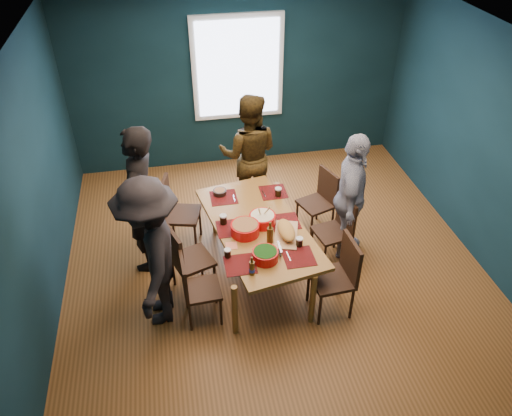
{
  "coord_description": "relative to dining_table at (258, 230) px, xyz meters",
  "views": [
    {
      "loc": [
        -1.08,
        -4.55,
        4.2
      ],
      "look_at": [
        -0.23,
        -0.15,
        0.92
      ],
      "focal_mm": 35.0,
      "sensor_mm": 36.0,
      "label": 1
    }
  ],
  "objects": [
    {
      "name": "dining_table",
      "position": [
        0.0,
        0.0,
        0.0
      ],
      "size": [
        1.27,
        2.02,
        0.72
      ],
      "rotation": [
        0.0,
        0.0,
        0.18
      ],
      "color": "olive",
      "rests_on": "floor"
    },
    {
      "name": "napkin_a",
      "position": [
        0.39,
        0.04,
        0.07
      ],
      "size": [
        0.17,
        0.17,
        0.0
      ],
      "primitive_type": "cube",
      "rotation": [
        0.0,
        0.0,
        0.44
      ],
      "color": "#DF7A5E",
      "rests_on": "dining_table"
    },
    {
      "name": "cola_glass_a",
      "position": [
        -0.42,
        -0.47,
        0.12
      ],
      "size": [
        0.07,
        0.07,
        0.1
      ],
      "color": "black",
      "rests_on": "dining_table"
    },
    {
      "name": "napkin_c",
      "position": [
        0.38,
        -0.65,
        0.07
      ],
      "size": [
        0.17,
        0.17,
        0.0
      ],
      "primitive_type": "cube",
      "rotation": [
        0.0,
        0.0,
        0.2
      ],
      "color": "#DF7A5E",
      "rests_on": "dining_table"
    },
    {
      "name": "person_back",
      "position": [
        0.14,
        1.36,
        0.2
      ],
      "size": [
        0.96,
        0.82,
        1.7
      ],
      "primitive_type": "imported",
      "rotation": [
        0.0,
        0.0,
        2.9
      ],
      "color": "black",
      "rests_on": "floor"
    },
    {
      "name": "chair_left_mid",
      "position": [
        -0.86,
        -0.17,
        -0.11
      ],
      "size": [
        0.53,
        0.53,
        0.92
      ],
      "rotation": [
        0.0,
        0.0,
        0.34
      ],
      "color": "black",
      "rests_on": "floor"
    },
    {
      "name": "bowl_herbs",
      "position": [
        -0.04,
        -0.58,
        0.13
      ],
      "size": [
        0.27,
        0.27,
        0.12
      ],
      "color": "#BE0B0B",
      "rests_on": "dining_table"
    },
    {
      "name": "person_far_left",
      "position": [
        -1.28,
        0.44,
        0.27
      ],
      "size": [
        0.61,
        0.77,
        1.84
      ],
      "primitive_type": "imported",
      "rotation": [
        0.0,
        0.0,
        4.43
      ],
      "color": "black",
      "rests_on": "floor"
    },
    {
      "name": "bowl_dumpling",
      "position": [
        0.05,
        0.02,
        0.13
      ],
      "size": [
        0.3,
        0.3,
        0.28
      ],
      "color": "#BE0B0B",
      "rests_on": "dining_table"
    },
    {
      "name": "cola_glass_d",
      "position": [
        -0.38,
        0.1,
        0.13
      ],
      "size": [
        0.08,
        0.08,
        0.12
      ],
      "color": "black",
      "rests_on": "dining_table"
    },
    {
      "name": "napkin_b",
      "position": [
        -0.35,
        -0.3,
        0.07
      ],
      "size": [
        0.13,
        0.13,
        0.0
      ],
      "primitive_type": "cube",
      "rotation": [
        0.0,
        0.0,
        -0.07
      ],
      "color": "#DF7A5E",
      "rests_on": "dining_table"
    },
    {
      "name": "cola_glass_c",
      "position": [
        0.35,
        0.52,
        0.13
      ],
      "size": [
        0.08,
        0.08,
        0.11
      ],
      "color": "black",
      "rests_on": "dining_table"
    },
    {
      "name": "chair_left_far",
      "position": [
        -0.92,
        0.73,
        -0.1
      ],
      "size": [
        0.52,
        0.52,
        0.94
      ],
      "rotation": [
        0.0,
        0.0,
        -0.25
      ],
      "color": "black",
      "rests_on": "floor"
    },
    {
      "name": "beer_bottle_b",
      "position": [
        0.07,
        -0.32,
        0.17
      ],
      "size": [
        0.07,
        0.07,
        0.27
      ],
      "color": "#41290B",
      "rests_on": "dining_table"
    },
    {
      "name": "room",
      "position": [
        0.22,
        0.47,
        0.72
      ],
      "size": [
        5.01,
        5.01,
        2.71
      ],
      "color": "brown",
      "rests_on": "ground"
    },
    {
      "name": "chair_right_near",
      "position": [
        0.74,
        -0.73,
        -0.1
      ],
      "size": [
        0.45,
        0.45,
        0.94
      ],
      "rotation": [
        0.0,
        0.0,
        0.07
      ],
      "color": "black",
      "rests_on": "floor"
    },
    {
      "name": "person_right",
      "position": [
        1.14,
        0.16,
        0.18
      ],
      "size": [
        0.72,
        1.05,
        1.66
      ],
      "primitive_type": "imported",
      "rotation": [
        0.0,
        0.0,
        1.21
      ],
      "color": "white",
      "rests_on": "floor"
    },
    {
      "name": "chair_right_far",
      "position": [
        0.97,
        0.69,
        -0.14
      ],
      "size": [
        0.5,
        0.5,
        0.86
      ],
      "rotation": [
        0.0,
        0.0,
        0.33
      ],
      "color": "black",
      "rests_on": "floor"
    },
    {
      "name": "person_near_left",
      "position": [
        -1.18,
        -0.46,
        0.22
      ],
      "size": [
        0.73,
        1.17,
        1.74
      ],
      "primitive_type": "imported",
      "rotation": [
        0.0,
        0.0,
        4.64
      ],
      "color": "black",
      "rests_on": "floor"
    },
    {
      "name": "small_bowl",
      "position": [
        -0.35,
        0.69,
        0.1
      ],
      "size": [
        0.16,
        0.16,
        0.07
      ],
      "color": "black",
      "rests_on": "dining_table"
    },
    {
      "name": "cutting_board",
      "position": [
        0.26,
        -0.24,
        0.13
      ],
      "size": [
        0.38,
        0.63,
        0.13
      ],
      "rotation": [
        0.0,
        0.0,
        -0.29
      ],
      "color": "tan",
      "rests_on": "dining_table"
    },
    {
      "name": "cola_glass_b",
      "position": [
        0.36,
        -0.44,
        0.13
      ],
      "size": [
        0.08,
        0.08,
        0.11
      ],
      "color": "black",
      "rests_on": "dining_table"
    },
    {
      "name": "bowl_salad",
      "position": [
        -0.17,
        -0.12,
        0.14
      ],
      "size": [
        0.32,
        0.32,
        0.13
      ],
      "color": "#BE0B0B",
      "rests_on": "dining_table"
    },
    {
      "name": "beer_bottle_a",
      "position": [
        -0.22,
        -0.77,
        0.15
      ],
      "size": [
        0.06,
        0.06,
        0.22
      ],
      "color": "#41290B",
      "rests_on": "dining_table"
    },
    {
      "name": "chair_left_near",
      "position": [
        -0.8,
        -0.59,
        -0.16
      ],
      "size": [
        0.4,
        0.4,
        0.84
      ],
      "rotation": [
        0.0,
        0.0,
        0.05
      ],
      "color": "black",
      "rests_on": "floor"
    },
    {
      "name": "chair_right_mid",
      "position": [
        0.99,
        0.08,
        -0.15
      ],
      "size": [
        0.46,
        0.46,
        0.86
      ],
      "rotation": [
        0.0,
        0.0,
        0.2
      ],
      "color": "black",
      "rests_on": "floor"
    }
  ]
}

